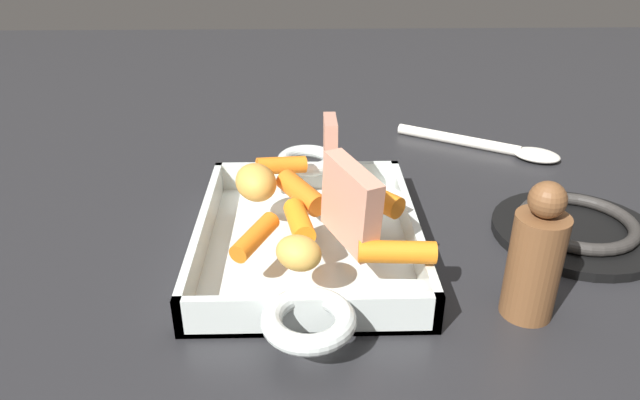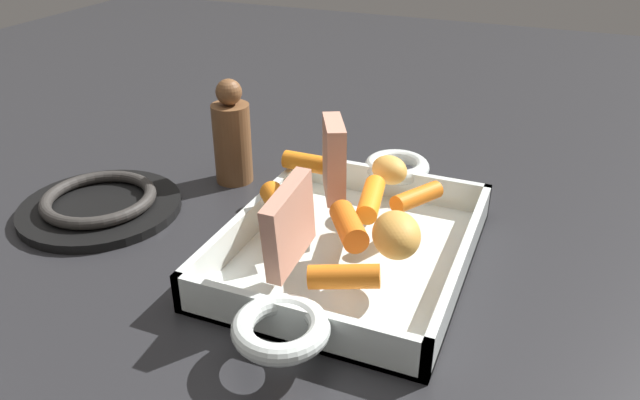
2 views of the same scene
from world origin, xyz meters
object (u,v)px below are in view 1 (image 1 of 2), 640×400
Objects in this scene: stove_burner_rear at (578,228)px; pepper_mill at (537,258)px; roast_slice_outer at (332,150)px; roast_slice_thick at (352,205)px; serving_spoon at (495,147)px; potato_near_roast at (301,253)px; roasting_dish at (309,237)px; baby_carrot_northeast at (303,193)px; baby_carrot_northwest at (257,237)px; baby_carrot_center_left at (376,197)px; baby_carrot_long at (283,165)px; baby_carrot_southeast at (399,252)px; potato_golden_small at (258,182)px; baby_carrot_southwest at (301,221)px.

pepper_mill reaches higher than stove_burner_rear.
roast_slice_thick is at bearing -174.47° from roast_slice_outer.
roast_slice_outer reaches higher than serving_spoon.
roasting_dish is at bearing -4.82° from potato_near_roast.
baby_carrot_northeast is at bearing -0.88° from potato_near_roast.
baby_carrot_northwest is (-0.06, 0.05, 0.04)m from roasting_dish.
baby_carrot_center_left is 1.10× the size of baby_carrot_long.
potato_golden_small is (0.13, 0.13, 0.01)m from baby_carrot_southeast.
potato_golden_small is at bearing 79.73° from baby_carrot_center_left.
potato_golden_small reaches higher than potato_near_roast.
stove_burner_rear is at bearing -92.85° from potato_golden_small.
serving_spoon is (0.36, -0.28, -0.05)m from potato_near_roast.
baby_carrot_northeast is 0.37× the size of stove_burner_rear.
baby_carrot_northwest is 0.28× the size of serving_spoon.
potato_near_roast reaches higher than serving_spoon.
potato_golden_small is 0.29m from pepper_mill.
potato_near_roast is at bearing -160.78° from potato_golden_small.
baby_carrot_southeast is at bearing -138.47° from roasting_dish.
baby_carrot_long is 1.37× the size of potato_near_roast.
roasting_dish reaches higher than serving_spoon.
roast_slice_outer is 0.31m from serving_spoon.
baby_carrot_southeast is at bearing -175.16° from baby_carrot_center_left.
potato_near_roast is 0.33× the size of pepper_mill.
baby_carrot_northeast is 0.51× the size of pepper_mill.
roasting_dish is 6.28× the size of baby_carrot_northwest.
potato_near_roast is (-0.12, 0.00, 0.00)m from baby_carrot_northeast.
roast_slice_outer is at bearing 32.18° from baby_carrot_center_left.
baby_carrot_southeast is at bearing -103.59° from baby_carrot_northwest.
pepper_mill is (-0.37, 0.08, 0.05)m from serving_spoon.
baby_carrot_northeast is 1.20× the size of potato_golden_small.
roast_slice_thick is 0.06m from baby_carrot_southwest.
baby_carrot_center_left is at bearing -35.35° from potato_near_roast.
roasting_dish is at bearing -124.00° from potato_golden_small.
potato_near_roast is (-0.20, -0.02, 0.01)m from baby_carrot_long.
potato_golden_small is (0.10, 0.01, 0.01)m from baby_carrot_northwest.
potato_golden_small is (0.04, 0.05, 0.05)m from roasting_dish.
potato_near_roast is (-0.04, -0.04, 0.01)m from baby_carrot_northwest.
baby_carrot_center_left reaches higher than baby_carrot_long.
pepper_mill is at bearing -94.08° from potato_near_roast.
baby_carrot_northeast is 0.31m from stove_burner_rear.
baby_carrot_long is 0.31m from pepper_mill.
roast_slice_thick is 0.09m from baby_carrot_northwest.
baby_carrot_southeast is at bearing 79.41° from pepper_mill.
baby_carrot_southwest reaches higher than baby_carrot_northwest.
roast_slice_outer is (0.08, -0.03, 0.06)m from roasting_dish.
roasting_dish is 0.13m from baby_carrot_southeast.
baby_carrot_southwest is 1.17× the size of potato_golden_small.
roasting_dish is 9.27× the size of potato_near_roast.
pepper_mill is (-0.14, -0.20, 0.00)m from baby_carrot_northeast.
baby_carrot_northwest is at bearing 121.51° from baby_carrot_southwest.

